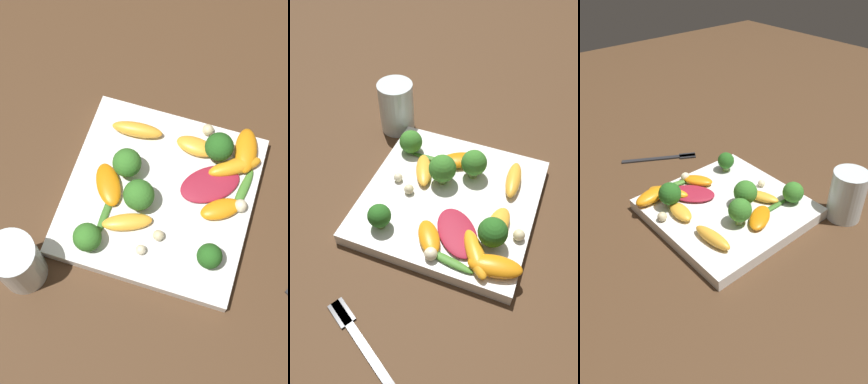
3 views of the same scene
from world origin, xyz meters
TOP-DOWN VIEW (x-y plane):
  - ground_plane at (0.00, 0.00)m, footprint 2.40×2.40m
  - plate at (0.00, 0.00)m, footprint 0.26×0.26m
  - drinking_glass at (0.16, -0.14)m, footprint 0.06×0.06m
  - radicchio_leaf_0 at (-0.03, 0.06)m, footprint 0.10×0.10m
  - orange_segment_0 at (-0.08, -0.06)m, footprint 0.03×0.08m
  - orange_segment_1 at (0.06, -0.03)m, footprint 0.05×0.07m
  - orange_segment_2 at (0.00, 0.09)m, footprint 0.06×0.07m
  - orange_segment_3 at (-0.08, 0.03)m, footprint 0.03×0.06m
  - orange_segment_4 at (0.01, -0.07)m, footprint 0.07×0.06m
  - orange_segment_5 at (-0.10, 0.10)m, footprint 0.08×0.04m
  - orange_segment_6 at (-0.07, 0.09)m, footprint 0.06×0.08m
  - broccoli_floret_0 at (-0.02, -0.05)m, footprint 0.04×0.04m
  - broccoli_floret_1 at (0.02, -0.02)m, footprint 0.04×0.04m
  - broccoli_floret_2 at (-0.08, 0.06)m, footprint 0.04×0.04m
  - broccoli_floret_3 at (0.10, -0.07)m, footprint 0.04×0.04m
  - broccoli_floret_4 at (0.07, 0.09)m, footprint 0.03×0.03m
  - arugula_sprig_0 at (0.05, -0.06)m, footprint 0.10×0.01m
  - arugula_sprig_1 at (-0.04, 0.11)m, footprint 0.07×0.02m
  - macadamia_nut_0 at (0.09, 0.00)m, footprint 0.01×0.01m
  - macadamia_nut_1 at (0.06, 0.02)m, footprint 0.02×0.02m
  - macadamia_nut_2 at (-0.12, 0.04)m, footprint 0.02×0.02m
  - macadamia_nut_3 at (-0.01, 0.11)m, footprint 0.02×0.02m

SIDE VIEW (x-z plane):
  - ground_plane at x=0.00m, z-range 0.00..0.00m
  - plate at x=0.00m, z-range 0.00..0.02m
  - arugula_sprig_0 at x=0.05m, z-range 0.02..0.03m
  - arugula_sprig_1 at x=-0.04m, z-range 0.02..0.03m
  - radicchio_leaf_0 at x=-0.03m, z-range 0.02..0.03m
  - macadamia_nut_0 at x=0.09m, z-range 0.02..0.04m
  - orange_segment_1 at x=0.06m, z-range 0.02..0.04m
  - macadamia_nut_1 at x=0.06m, z-range 0.02..0.04m
  - orange_segment_4 at x=0.01m, z-range 0.02..0.04m
  - orange_segment_2 at x=0.00m, z-range 0.02..0.04m
  - macadamia_nut_2 at x=-0.12m, z-range 0.02..0.04m
  - orange_segment_3 at x=-0.08m, z-range 0.02..0.04m
  - macadamia_nut_3 at x=-0.01m, z-range 0.02..0.04m
  - orange_segment_6 at x=-0.07m, z-range 0.02..0.04m
  - orange_segment_0 at x=-0.08m, z-range 0.02..0.04m
  - orange_segment_5 at x=-0.10m, z-range 0.02..0.04m
  - broccoli_floret_3 at x=0.10m, z-range 0.02..0.06m
  - broccoli_floret_4 at x=0.07m, z-range 0.02..0.06m
  - drinking_glass at x=0.16m, z-range 0.00..0.09m
  - broccoli_floret_2 at x=-0.08m, z-range 0.03..0.07m
  - broccoli_floret_0 at x=-0.02m, z-range 0.03..0.07m
  - broccoli_floret_1 at x=0.02m, z-range 0.03..0.08m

